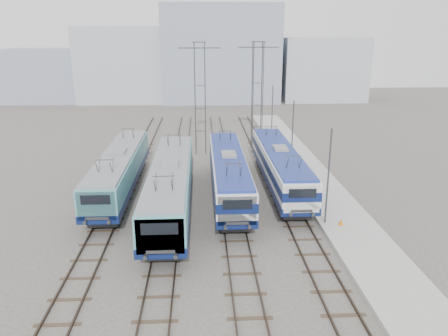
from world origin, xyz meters
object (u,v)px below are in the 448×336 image
locomotive_far_right (280,165)px  catenary_tower_west (200,94)px  locomotive_center_left (171,184)px  mast_front (328,179)px  mast_rear (272,115)px  locomotive_center_right (229,172)px  catenary_tower_east (257,91)px  mast_mid (292,138)px  locomotive_far_left (119,169)px  safety_cone (341,222)px

locomotive_far_right → catenary_tower_west: 14.66m
locomotive_center_left → mast_front: size_ratio=2.63×
locomotive_far_right → mast_rear: mast_rear is taller
catenary_tower_west → mast_front: catenary_tower_west is taller
mast_front → locomotive_center_right: bearing=136.5°
locomotive_far_right → catenary_tower_east: (-0.25, 14.23, 4.45)m
mast_front → mast_rear: same height
mast_front → mast_mid: bearing=90.0°
locomotive_center_left → locomotive_center_right: locomotive_center_left is taller
mast_front → mast_mid: 12.00m
locomotive_far_left → catenary_tower_west: 15.09m
locomotive_center_left → mast_mid: size_ratio=2.63×
locomotive_far_right → mast_front: bearing=-76.6°
locomotive_center_right → locomotive_far_right: size_ratio=1.00×
locomotive_far_left → mast_mid: 16.12m
locomotive_center_right → locomotive_far_right: locomotive_center_right is taller
locomotive_far_left → mast_mid: size_ratio=2.48×
catenary_tower_east → mast_front: bearing=-84.5°
locomotive_center_right → safety_cone: bearing=-41.6°
locomotive_far_right → safety_cone: bearing=-71.1°
safety_cone → mast_front: bearing=153.8°
locomotive_far_left → locomotive_far_right: locomotive_far_left is taller
mast_front → locomotive_center_left: bearing=164.9°
catenary_tower_east → mast_front: catenary_tower_east is taller
mast_front → locomotive_far_left: bearing=154.6°
locomotive_center_right → safety_cone: (7.33, -6.51, -1.65)m
safety_cone → locomotive_far_right: bearing=108.9°
locomotive_center_right → catenary_tower_west: size_ratio=1.43×
catenary_tower_east → mast_front: (2.10, -22.00, -3.14)m
catenary_tower_east → safety_cone: catenary_tower_east is taller
locomotive_center_left → catenary_tower_west: size_ratio=1.54×
locomotive_center_left → mast_front: mast_front is taller
locomotive_far_left → catenary_tower_east: (13.25, 14.73, 4.48)m
catenary_tower_east → locomotive_center_left: bearing=-114.6°
mast_mid → safety_cone: bearing=-85.5°
catenary_tower_east → mast_front: 22.32m
mast_rear → locomotive_center_right: bearing=-109.5°
locomotive_center_right → mast_mid: mast_mid is taller
catenary_tower_west → catenary_tower_east: size_ratio=1.00×
catenary_tower_west → mast_rear: size_ratio=1.71×
locomotive_center_right → catenary_tower_east: catenary_tower_east is taller
mast_front → mast_mid: (0.00, 12.00, 0.00)m
locomotive_far_right → safety_cone: (2.83, -8.25, -1.65)m
locomotive_far_left → locomotive_center_right: bearing=-7.9°
catenary_tower_west → mast_rear: bearing=24.9°
locomotive_center_right → mast_front: bearing=-43.5°
locomotive_center_left → catenary_tower_west: (2.25, 17.08, 4.35)m
locomotive_far_left → locomotive_center_left: bearing=-44.0°
mast_rear → safety_cone: size_ratio=14.33×
locomotive_center_left → mast_mid: bearing=39.9°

